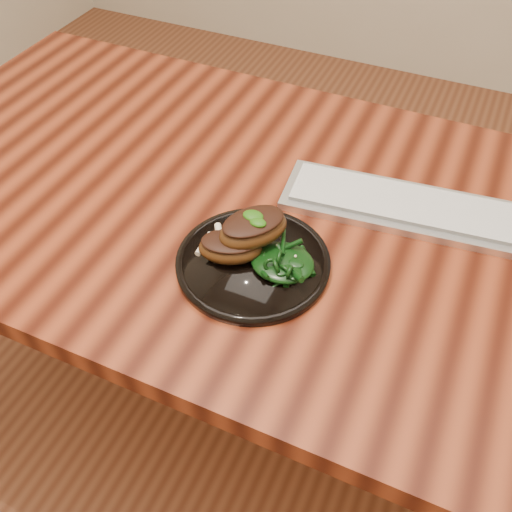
{
  "coord_description": "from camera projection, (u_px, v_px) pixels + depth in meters",
  "views": [
    {
      "loc": [
        0.27,
        -0.71,
        1.41
      ],
      "look_at": [
        0.02,
        -0.15,
        0.78
      ],
      "focal_mm": 40.0,
      "sensor_mm": 36.0,
      "label": 1
    }
  ],
  "objects": [
    {
      "name": "greens_heap",
      "position": [
        283.0,
        259.0,
        0.87
      ],
      "size": [
        0.1,
        0.09,
        0.04
      ],
      "color": "black",
      "rests_on": "plate"
    },
    {
      "name": "lamb_chop_front",
      "position": [
        230.0,
        247.0,
        0.88
      ],
      "size": [
        0.12,
        0.1,
        0.04
      ],
      "color": "#49270E",
      "rests_on": "plate"
    },
    {
      "name": "keyboard",
      "position": [
        409.0,
        207.0,
        0.99
      ],
      "size": [
        0.45,
        0.18,
        0.02
      ],
      "color": "silver",
      "rests_on": "desk"
    },
    {
      "name": "lamb_chop_back",
      "position": [
        253.0,
        228.0,
        0.88
      ],
      "size": [
        0.13,
        0.13,
        0.05
      ],
      "color": "#49270E",
      "rests_on": "plate"
    },
    {
      "name": "plate",
      "position": [
        253.0,
        262.0,
        0.9
      ],
      "size": [
        0.24,
        0.24,
        0.01
      ],
      "color": "black",
      "rests_on": "desk"
    },
    {
      "name": "desk",
      "position": [
        279.0,
        240.0,
        1.06
      ],
      "size": [
        1.6,
        0.8,
        0.75
      ],
      "color": "#381007",
      "rests_on": "ground"
    },
    {
      "name": "herb_smear",
      "position": [
        249.0,
        232.0,
        0.93
      ],
      "size": [
        0.09,
        0.06,
        0.01
      ],
      "primitive_type": "ellipsoid",
      "color": "#134407",
      "rests_on": "plate"
    }
  ]
}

